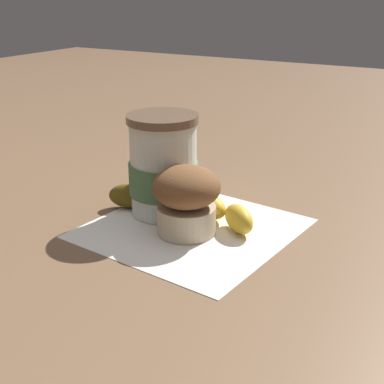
{
  "coord_description": "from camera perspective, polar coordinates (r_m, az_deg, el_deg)",
  "views": [
    {
      "loc": [
        0.3,
        -0.52,
        0.28
      ],
      "look_at": [
        0.0,
        0.0,
        0.05
      ],
      "focal_mm": 50.0,
      "sensor_mm": 36.0,
      "label": 1
    }
  ],
  "objects": [
    {
      "name": "ground_plane",
      "position": [
        0.66,
        0.0,
        -3.93
      ],
      "size": [
        3.0,
        3.0,
        0.0
      ],
      "primitive_type": "plane",
      "color": "brown"
    },
    {
      "name": "muffin",
      "position": [
        0.63,
        -0.23,
        -0.71
      ],
      "size": [
        0.08,
        0.08,
        0.08
      ],
      "color": "beige",
      "rests_on": "paper_napkin"
    },
    {
      "name": "paper_napkin",
      "position": [
        0.66,
        0.0,
        -3.87
      ],
      "size": [
        0.26,
        0.26,
        0.0
      ],
      "primitive_type": "cube",
      "rotation": [
        0.0,
        0.0,
        -0.11
      ],
      "color": "white",
      "rests_on": "ground_plane"
    },
    {
      "name": "banana",
      "position": [
        0.69,
        -0.71,
        -1.27
      ],
      "size": [
        0.22,
        0.07,
        0.03
      ],
      "color": "gold",
      "rests_on": "paper_napkin"
    },
    {
      "name": "coffee_cup",
      "position": [
        0.69,
        -3.06,
        2.6
      ],
      "size": [
        0.09,
        0.09,
        0.13
      ],
      "color": "silver",
      "rests_on": "paper_napkin"
    }
  ]
}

